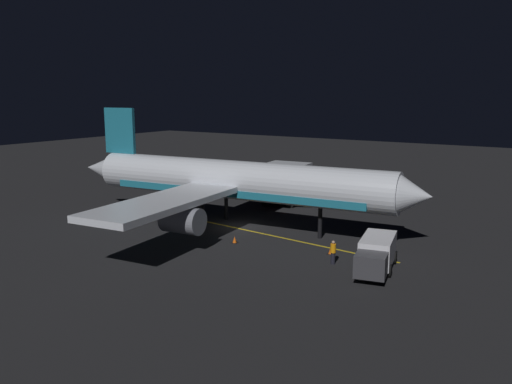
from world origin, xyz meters
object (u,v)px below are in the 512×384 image
object	(u,v)px
catering_truck	(285,195)
traffic_cone_near_right	(235,240)
baggage_truck	(376,254)
airliner	(232,182)
ground_crew_worker	(333,252)
traffic_cone_near_left	(331,251)

from	to	relation	value
catering_truck	traffic_cone_near_right	world-z (taller)	catering_truck
baggage_truck	traffic_cone_near_right	size ratio (longest dim) A/B	11.54
airliner	catering_truck	xyz separation A→B (m)	(-10.57, -0.48, -2.97)
traffic_cone_near_right	baggage_truck	bearing A→B (deg)	88.33
airliner	ground_crew_worker	world-z (taller)	airliner
catering_truck	ground_crew_worker	bearing A→B (deg)	39.81
ground_crew_worker	baggage_truck	bearing A→B (deg)	93.00
traffic_cone_near_left	baggage_truck	bearing A→B (deg)	66.37
traffic_cone_near_right	traffic_cone_near_left	bearing A→B (deg)	100.86
baggage_truck	traffic_cone_near_left	world-z (taller)	baggage_truck
catering_truck	ground_crew_worker	size ratio (longest dim) A/B	3.43
traffic_cone_near_left	traffic_cone_near_right	bearing A→B (deg)	-79.14
ground_crew_worker	traffic_cone_near_right	distance (m)	9.08
baggage_truck	catering_truck	world-z (taller)	catering_truck
airliner	baggage_truck	size ratio (longest dim) A/B	5.57
baggage_truck	traffic_cone_near_left	size ratio (longest dim) A/B	11.54
airliner	catering_truck	bearing A→B (deg)	-177.42
baggage_truck	catering_truck	size ratio (longest dim) A/B	1.06
catering_truck	traffic_cone_near_left	size ratio (longest dim) A/B	10.85
airliner	baggage_truck	distance (m)	16.45
catering_truck	traffic_cone_near_right	xyz separation A→B (m)	(14.85, 3.78, -0.97)
traffic_cone_near_right	airliner	bearing A→B (deg)	-142.41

